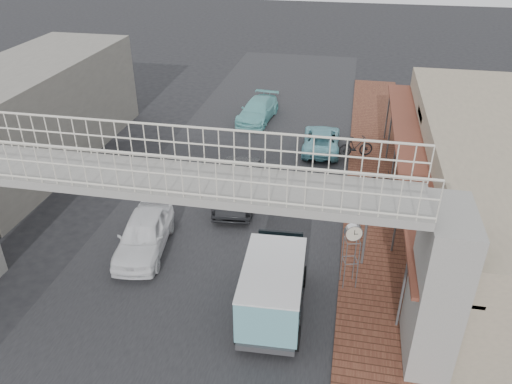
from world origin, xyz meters
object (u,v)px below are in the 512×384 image
at_px(dark_sedan, 238,186).
at_px(angkot_far, 258,110).
at_px(white_hatchback, 144,234).
at_px(street_clock, 353,235).
at_px(motorcycle_near, 378,180).
at_px(arrow_sign, 391,210).
at_px(angkot_curb, 321,139).
at_px(motorcycle_far, 356,146).
at_px(angkot_van, 273,282).

distance_m(dark_sedan, angkot_far, 9.93).
height_order(white_hatchback, street_clock, street_clock).
xyz_separation_m(motorcycle_near, arrow_sign, (0.10, -6.02, 2.06)).
xyz_separation_m(angkot_far, motorcycle_near, (7.23, -7.69, -0.12)).
bearing_deg(angkot_curb, angkot_far, -42.60).
bearing_deg(angkot_far, motorcycle_near, -40.60).
bearing_deg(dark_sedan, street_clock, -49.81).
height_order(street_clock, arrow_sign, arrow_sign).
relative_size(angkot_curb, arrow_sign, 1.36).
xyz_separation_m(motorcycle_far, street_clock, (0.00, -10.55, 1.50)).
relative_size(dark_sedan, arrow_sign, 1.51).
relative_size(angkot_van, motorcycle_near, 2.66).
bearing_deg(arrow_sign, motorcycle_near, 97.12).
xyz_separation_m(white_hatchback, motorcycle_near, (8.92, 6.54, -0.20)).
height_order(dark_sedan, street_clock, street_clock).
height_order(motorcycle_near, motorcycle_far, motorcycle_far).
height_order(motorcycle_near, arrow_sign, arrow_sign).
bearing_deg(motorcycle_far, motorcycle_near, 178.85).
relative_size(white_hatchback, dark_sedan, 0.91).
distance_m(angkot_far, street_clock, 16.18).
bearing_deg(dark_sedan, angkot_curb, 57.56).
relative_size(white_hatchback, street_clock, 1.71).
bearing_deg(street_clock, motorcycle_far, 74.07).
bearing_deg(arrow_sign, angkot_curb, 113.10).
bearing_deg(street_clock, white_hatchback, 159.17).
relative_size(angkot_curb, street_clock, 1.69).
bearing_deg(angkot_curb, angkot_van, 85.45).
xyz_separation_m(angkot_van, motorcycle_near, (3.48, 9.06, -0.79)).
height_order(dark_sedan, arrow_sign, arrow_sign).
xyz_separation_m(angkot_curb, arrow_sign, (3.09, -10.12, 2.01)).
distance_m(dark_sedan, street_clock, 7.29).
relative_size(white_hatchback, arrow_sign, 1.38).
bearing_deg(white_hatchback, arrow_sign, -4.64).
distance_m(angkot_curb, arrow_sign, 10.77).
bearing_deg(angkot_curb, motorcycle_far, 155.49).
xyz_separation_m(white_hatchback, angkot_van, (5.44, -2.52, 0.59)).
bearing_deg(arrow_sign, white_hatchback, -170.58).
bearing_deg(dark_sedan, arrow_sign, -36.47).
height_order(angkot_curb, motorcycle_far, motorcycle_far).
xyz_separation_m(angkot_far, angkot_van, (3.75, -16.75, 0.66)).
xyz_separation_m(angkot_curb, motorcycle_near, (2.98, -4.10, -0.06)).
bearing_deg(angkot_far, motorcycle_far, -29.28).
relative_size(dark_sedan, street_clock, 1.88).
bearing_deg(street_clock, angkot_far, 96.37).
height_order(white_hatchback, angkot_van, angkot_van).
relative_size(motorcycle_far, arrow_sign, 0.61).
height_order(angkot_van, motorcycle_far, angkot_van).
height_order(angkot_far, angkot_van, angkot_van).
height_order(angkot_far, street_clock, street_clock).
relative_size(angkot_far, angkot_van, 1.04).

